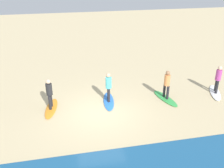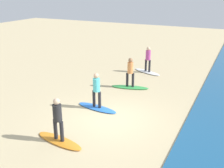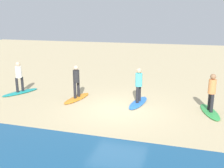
# 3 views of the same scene
# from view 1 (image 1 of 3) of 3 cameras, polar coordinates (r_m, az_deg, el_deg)

# --- Properties ---
(ground_plane) EXTENTS (60.00, 60.00, 0.00)m
(ground_plane) POSITION_cam_1_polar(r_m,az_deg,el_deg) (13.12, -3.05, -6.47)
(ground_plane) COLOR #CCB789
(surfboard_white) EXTENTS (1.34, 2.15, 0.09)m
(surfboard_white) POSITION_cam_1_polar(r_m,az_deg,el_deg) (16.16, 22.33, -1.80)
(surfboard_white) COLOR white
(surfboard_white) RESTS_ON ground
(surfer_white) EXTENTS (0.32, 0.43, 1.64)m
(surfer_white) POSITION_cam_1_polar(r_m,az_deg,el_deg) (15.76, 22.92, 1.41)
(surfer_white) COLOR #232328
(surfer_white) RESTS_ON surfboard_white
(surfboard_green) EXTENTS (1.03, 2.17, 0.09)m
(surfboard_green) POSITION_cam_1_polar(r_m,az_deg,el_deg) (14.65, 11.98, -3.18)
(surfboard_green) COLOR green
(surfboard_green) RESTS_ON ground
(surfer_green) EXTENTS (0.32, 0.45, 1.64)m
(surfer_green) POSITION_cam_1_polar(r_m,az_deg,el_deg) (14.20, 12.34, 0.33)
(surfer_green) COLOR #232328
(surfer_green) RESTS_ON surfboard_green
(surfboard_blue) EXTENTS (0.83, 2.15, 0.09)m
(surfboard_blue) POSITION_cam_1_polar(r_m,az_deg,el_deg) (14.05, -0.76, -3.89)
(surfboard_blue) COLOR blue
(surfboard_blue) RESTS_ON ground
(surfer_blue) EXTENTS (0.32, 0.46, 1.64)m
(surfer_blue) POSITION_cam_1_polar(r_m,az_deg,el_deg) (13.58, -0.79, -0.24)
(surfer_blue) COLOR #232328
(surfer_blue) RESTS_ON surfboard_blue
(surfboard_orange) EXTENTS (0.89, 2.16, 0.09)m
(surfboard_orange) POSITION_cam_1_polar(r_m,az_deg,el_deg) (13.75, -13.58, -5.38)
(surfboard_orange) COLOR orange
(surfboard_orange) RESTS_ON ground
(surfer_orange) EXTENTS (0.32, 0.46, 1.64)m
(surfer_orange) POSITION_cam_1_polar(r_m,az_deg,el_deg) (13.28, -14.01, -1.71)
(surfer_orange) COLOR #232328
(surfer_orange) RESTS_ON surfboard_orange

